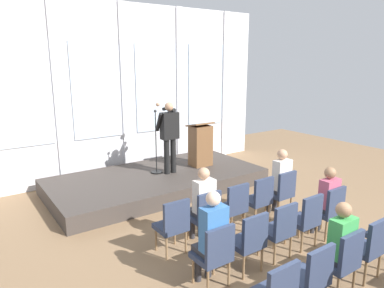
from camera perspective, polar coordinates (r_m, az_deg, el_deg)
rear_partition at (r=9.66m, az=-10.18°, el=8.42°), size 8.56×0.14×4.49m
stage_platform at (r=8.71m, az=-5.63°, el=-5.94°), size 5.06×2.52×0.36m
speaker at (r=8.45m, az=-3.70°, el=1.89°), size 0.51×0.69×1.73m
mic_stand at (r=8.64m, az=-5.77°, el=-2.50°), size 0.28×0.28×1.55m
lectern at (r=9.17m, az=1.38°, el=-0.12°), size 0.60×0.48×1.16m
chair_r0_c0 at (r=5.74m, az=-3.07°, el=-12.63°), size 0.46×0.44×0.94m
chair_r0_c1 at (r=6.06m, az=2.14°, el=-11.15°), size 0.46×0.44×0.94m
audience_r0_c1 at (r=6.04m, az=1.69°, el=-9.13°), size 0.36×0.39×1.33m
chair_r0_c2 at (r=6.43m, az=6.74°, el=-9.75°), size 0.46×0.44×0.94m
chair_r0_c3 at (r=6.84m, az=10.78°, el=-8.46°), size 0.46×0.44×0.94m
chair_r0_c4 at (r=7.28m, az=14.33°, el=-7.28°), size 0.46×0.44×0.94m
audience_r0_c4 at (r=7.25m, az=13.96°, el=-5.48°), size 0.36×0.39×1.37m
chair_r1_c0 at (r=4.97m, az=3.68°, el=-17.05°), size 0.46×0.44×0.94m
audience_r1_c0 at (r=4.91m, az=3.14°, el=-14.34°), size 0.36×0.39×1.39m
chair_r1_c1 at (r=5.34m, az=9.22°, el=-14.91°), size 0.46×0.44×0.94m
chair_r1_c2 at (r=5.75m, az=13.91°, el=-12.96°), size 0.46×0.44×0.94m
chair_r1_c3 at (r=6.21m, az=17.89°, el=-11.22°), size 0.46×0.44×0.94m
chair_r1_c4 at (r=6.69m, az=21.27°, el=-9.68°), size 0.46×0.44×0.94m
audience_r1_c4 at (r=6.67m, az=20.80°, el=-8.08°), size 0.36×0.39×1.27m
chair_r2_c1 at (r=4.74m, az=18.65°, el=-19.40°), size 0.46×0.44×0.94m
chair_r2_c2 at (r=5.21m, az=23.04°, el=-16.66°), size 0.46×0.44×0.94m
audience_r2_c2 at (r=5.16m, az=22.45°, el=-14.53°), size 0.36×0.39×1.30m
chair_r2_c3 at (r=5.70m, az=26.60°, el=-14.31°), size 0.46×0.44×0.94m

